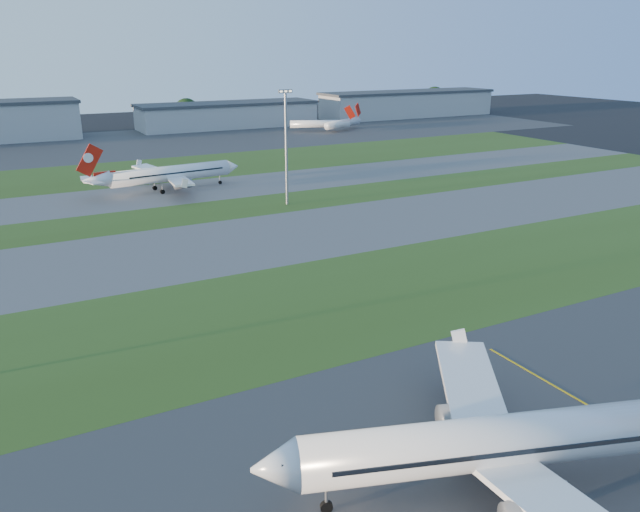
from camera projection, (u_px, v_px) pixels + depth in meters
grass_strip_a at (359, 296)px, 90.86m from camera, size 300.00×34.00×0.01m
taxiway_a at (268, 238)px, 118.44m from camera, size 300.00×32.00×0.01m
grass_strip_b at (223, 210)px, 139.33m from camera, size 300.00×18.00×0.01m
taxiway_b at (193, 191)px, 157.72m from camera, size 300.00×26.00×0.01m
grass_strip_c at (160, 170)px, 185.30m from camera, size 300.00×40.00×0.01m
apron_far at (119, 144)px, 235.45m from camera, size 400.00×80.00×0.01m
airliner_parked at (509, 442)px, 49.63m from camera, size 39.95×33.68×12.88m
airliner_taxiing at (170, 174)px, 157.05m from camera, size 38.29×32.34×11.96m
mini_jet_near at (343, 123)px, 272.61m from camera, size 25.90×15.31×9.48m
mini_jet_far at (321, 124)px, 270.12m from camera, size 27.20×12.60×9.48m
light_mast_centre at (286, 140)px, 139.70m from camera, size 3.20×0.70×25.80m
hangar_east at (228, 115)px, 283.41m from camera, size 81.60×23.00×11.20m
hangar_far_east at (408, 104)px, 327.94m from camera, size 96.90×23.00×13.20m
tree_mid_west at (48, 120)px, 258.90m from camera, size 9.90×9.90×10.80m
tree_mid_east at (187, 111)px, 288.01m from camera, size 11.55×11.55×12.60m
tree_east at (330, 106)px, 320.18m from camera, size 10.45×10.45×11.40m
tree_far_east at (434, 98)px, 354.51m from camera, size 12.65×12.65×13.80m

